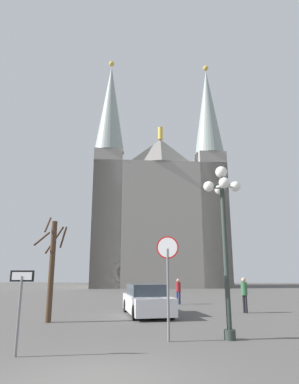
% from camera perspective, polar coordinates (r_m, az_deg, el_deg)
% --- Properties ---
extents(cathedral, '(19.53, 13.79, 33.07)m').
position_cam_1_polar(cathedral, '(48.53, 1.49, -3.67)').
color(cathedral, gray).
rests_on(cathedral, ground).
extents(stop_sign, '(0.71, 0.17, 3.17)m').
position_cam_1_polar(stop_sign, '(10.81, 3.16, -12.83)').
color(stop_sign, slate).
rests_on(stop_sign, ground).
extents(one_way_arrow_sign, '(0.64, 0.07, 2.09)m').
position_cam_1_polar(one_way_arrow_sign, '(9.57, -21.34, -16.81)').
color(one_way_arrow_sign, slate).
rests_on(one_way_arrow_sign, ground).
extents(street_lamp, '(1.28, 1.28, 5.64)m').
position_cam_1_polar(street_lamp, '(11.50, 12.60, -4.05)').
color(street_lamp, '#2D3833').
rests_on(street_lamp, ground).
extents(bare_tree, '(1.35, 1.17, 4.48)m').
position_cam_1_polar(bare_tree, '(15.35, -16.46, -12.06)').
color(bare_tree, '#473323').
rests_on(bare_tree, ground).
extents(parked_car_near_white, '(2.86, 4.84, 1.47)m').
position_cam_1_polar(parked_car_near_white, '(17.15, -0.45, -18.09)').
color(parked_car_near_white, silver).
rests_on(parked_car_near_white, ground).
extents(pedestrian_walking, '(0.32, 0.32, 1.76)m').
position_cam_1_polar(pedestrian_walking, '(18.65, 15.96, -16.06)').
color(pedestrian_walking, black).
rests_on(pedestrian_walking, ground).
extents(pedestrian_standing, '(0.32, 0.32, 1.61)m').
position_cam_1_polar(pedestrian_standing, '(22.73, 4.96, -16.23)').
color(pedestrian_standing, navy).
rests_on(pedestrian_standing, ground).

